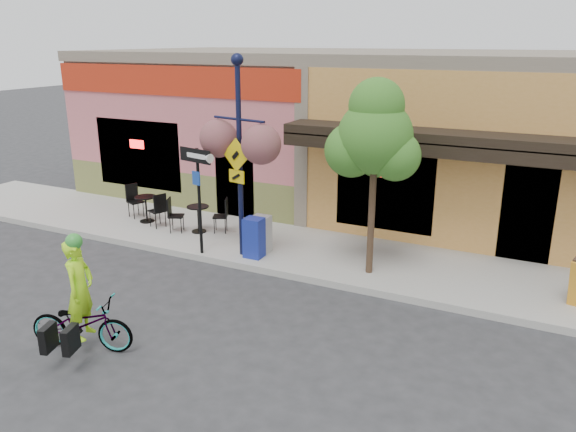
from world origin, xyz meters
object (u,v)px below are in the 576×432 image
(one_way_sign, at_px, (199,202))
(newspaper_box_grey, at_px, (261,234))
(building, at_px, (387,127))
(bicycle, at_px, (82,324))
(cyclist_rider, at_px, (82,304))
(newspaper_box_blue, at_px, (254,238))
(lamp_post, at_px, (240,159))
(street_tree, at_px, (373,178))

(one_way_sign, xyz_separation_m, newspaper_box_grey, (1.18, 0.69, -0.79))
(one_way_sign, distance_m, newspaper_box_grey, 1.58)
(building, bearing_deg, newspaper_box_grey, -99.65)
(bicycle, distance_m, one_way_sign, 4.25)
(cyclist_rider, xyz_separation_m, one_way_sign, (-0.57, 4.12, 0.54))
(newspaper_box_blue, bearing_deg, cyclist_rider, -99.08)
(lamp_post, height_order, one_way_sign, lamp_post)
(bicycle, height_order, street_tree, street_tree)
(one_way_sign, bearing_deg, newspaper_box_grey, 42.62)
(one_way_sign, relative_size, newspaper_box_blue, 2.68)
(one_way_sign, height_order, street_tree, street_tree)
(building, bearing_deg, cyclist_rider, -98.61)
(lamp_post, xyz_separation_m, newspaper_box_grey, (0.31, 0.34, -1.79))
(lamp_post, bearing_deg, newspaper_box_blue, 6.41)
(building, distance_m, one_way_sign, 7.26)
(bicycle, height_order, newspaper_box_grey, newspaper_box_grey)
(newspaper_box_blue, relative_size, street_tree, 0.22)
(bicycle, bearing_deg, one_way_sign, -10.25)
(lamp_post, bearing_deg, newspaper_box_grey, 58.12)
(building, xyz_separation_m, bicycle, (-1.71, -10.97, -1.80))
(one_way_sign, xyz_separation_m, street_tree, (3.80, 0.63, 0.81))
(newspaper_box_blue, distance_m, newspaper_box_grey, 0.37)
(cyclist_rider, xyz_separation_m, newspaper_box_blue, (0.63, 4.44, -0.22))
(bicycle, bearing_deg, newspaper_box_blue, -26.15)
(newspaper_box_grey, bearing_deg, one_way_sign, -149.42)
(lamp_post, relative_size, newspaper_box_grey, 5.19)
(building, xyz_separation_m, newspaper_box_grey, (-1.05, -6.16, -1.67))
(cyclist_rider, height_order, one_way_sign, one_way_sign)
(street_tree, bearing_deg, bicycle, -124.64)
(lamp_post, xyz_separation_m, street_tree, (2.93, 0.28, -0.19))
(street_tree, bearing_deg, one_way_sign, -170.55)
(lamp_post, height_order, newspaper_box_blue, lamp_post)
(bicycle, relative_size, lamp_post, 0.39)
(newspaper_box_blue, relative_size, newspaper_box_grey, 1.06)
(lamp_post, xyz_separation_m, newspaper_box_blue, (0.33, -0.03, -1.76))
(cyclist_rider, bearing_deg, street_tree, -51.63)
(cyclist_rider, relative_size, street_tree, 0.41)
(bicycle, bearing_deg, lamp_post, -21.88)
(street_tree, bearing_deg, cyclist_rider, -124.23)
(building, height_order, one_way_sign, building)
(cyclist_rider, height_order, lamp_post, lamp_post)
(building, relative_size, newspaper_box_blue, 20.02)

